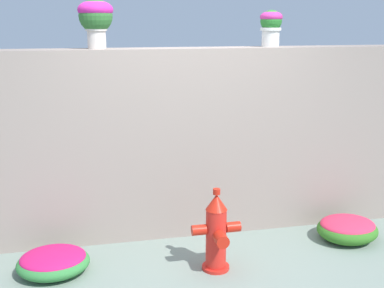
# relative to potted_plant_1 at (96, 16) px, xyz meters

# --- Properties ---
(ground_plane) EXTENTS (24.00, 24.00, 0.00)m
(ground_plane) POSITION_rel_potted_plant_1_xyz_m (0.85, -0.90, -2.22)
(ground_plane) COLOR gray
(stone_wall) EXTENTS (5.91, 0.35, 1.92)m
(stone_wall) POSITION_rel_potted_plant_1_xyz_m (0.85, -0.00, -1.26)
(stone_wall) COLOR gray
(stone_wall) RESTS_ON ground
(potted_plant_1) EXTENTS (0.33, 0.33, 0.46)m
(potted_plant_1) POSITION_rel_potted_plant_1_xyz_m (0.00, 0.00, 0.00)
(potted_plant_1) COLOR beige
(potted_plant_1) RESTS_ON stone_wall
(potted_plant_2) EXTENTS (0.23, 0.23, 0.37)m
(potted_plant_2) POSITION_rel_potted_plant_1_xyz_m (1.74, 0.02, -0.08)
(potted_plant_2) COLOR silver
(potted_plant_2) RESTS_ON stone_wall
(fire_hydrant) EXTENTS (0.44, 0.36, 0.76)m
(fire_hydrant) POSITION_rel_potted_plant_1_xyz_m (0.94, -0.91, -1.87)
(fire_hydrant) COLOR red
(fire_hydrant) RESTS_ON ground
(flower_bush_left) EXTENTS (0.64, 0.57, 0.22)m
(flower_bush_left) POSITION_rel_potted_plant_1_xyz_m (-0.49, -0.67, -2.11)
(flower_bush_left) COLOR #347F3B
(flower_bush_left) RESTS_ON ground
(flower_bush_right) EXTENTS (0.62, 0.56, 0.24)m
(flower_bush_right) POSITION_rel_potted_plant_1_xyz_m (2.41, -0.60, -2.09)
(flower_bush_right) COLOR #347322
(flower_bush_right) RESTS_ON ground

